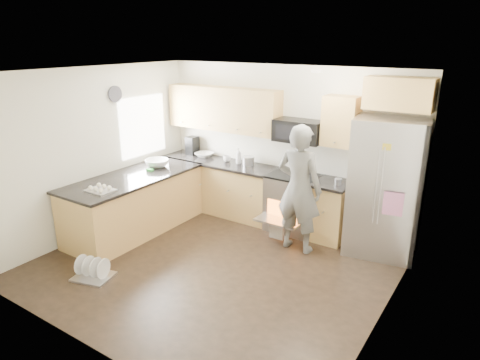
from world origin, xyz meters
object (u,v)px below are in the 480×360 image
Objects in this scene: stove_range at (293,190)px; dish_rack at (93,272)px; person at (299,189)px; refrigerator at (385,188)px.

dish_rack is at bearing -117.87° from stove_range.
stove_range is 0.74m from person.
refrigerator reaches higher than stove_range.
dish_rack is (-1.85, -2.22, -0.86)m from person.
person reaches higher than stove_range.
person is 3.34× the size of dish_rack.
refrigerator is (1.42, 0.01, 0.31)m from stove_range.
person reaches higher than dish_rack.
refrigerator is 4.14m from dish_rack.
person is at bearing -57.62° from stove_range.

